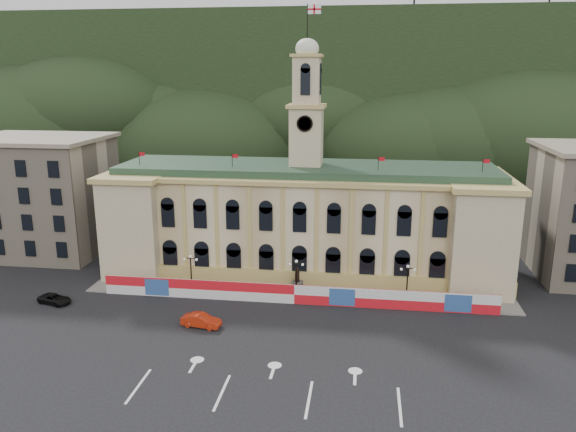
# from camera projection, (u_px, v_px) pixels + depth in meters

# --- Properties ---
(ground) EXTENTS (260.00, 260.00, 0.00)m
(ground) POSITION_uv_depth(u_px,v_px,m) (275.00, 363.00, 56.48)
(ground) COLOR black
(ground) RESTS_ON ground
(lane_markings) EXTENTS (26.00, 10.00, 0.02)m
(lane_markings) POSITION_uv_depth(u_px,v_px,m) (267.00, 390.00, 51.69)
(lane_markings) COLOR white
(lane_markings) RESTS_ON ground
(hill_ridge) EXTENTS (230.00, 80.00, 64.00)m
(hill_ridge) POSITION_uv_depth(u_px,v_px,m) (339.00, 102.00, 168.57)
(hill_ridge) COLOR black
(hill_ridge) RESTS_ON ground
(city_hall) EXTENTS (56.20, 17.60, 37.10)m
(city_hall) POSITION_uv_depth(u_px,v_px,m) (305.00, 218.00, 81.01)
(city_hall) COLOR beige
(city_hall) RESTS_ON ground
(side_building_left) EXTENTS (21.00, 17.00, 18.60)m
(side_building_left) POSITION_uv_depth(u_px,v_px,m) (40.00, 195.00, 89.51)
(side_building_left) COLOR tan
(side_building_left) RESTS_ON ground
(hoarding_fence) EXTENTS (50.00, 0.44, 2.50)m
(hoarding_fence) POSITION_uv_depth(u_px,v_px,m) (295.00, 294.00, 70.61)
(hoarding_fence) COLOR red
(hoarding_fence) RESTS_ON ground
(pavement) EXTENTS (56.00, 5.50, 0.16)m
(pavement) POSITION_uv_depth(u_px,v_px,m) (297.00, 295.00, 73.48)
(pavement) COLOR slate
(pavement) RESTS_ON ground
(statue) EXTENTS (1.40, 1.40, 3.72)m
(statue) POSITION_uv_depth(u_px,v_px,m) (297.00, 286.00, 73.45)
(statue) COLOR #595651
(statue) RESTS_ON ground
(lamp_left) EXTENTS (1.96, 0.44, 5.15)m
(lamp_left) POSITION_uv_depth(u_px,v_px,m) (191.00, 270.00, 73.87)
(lamp_left) COLOR black
(lamp_left) RESTS_ON ground
(lamp_center) EXTENTS (1.96, 0.44, 5.15)m
(lamp_center) POSITION_uv_depth(u_px,v_px,m) (296.00, 275.00, 72.01)
(lamp_center) COLOR black
(lamp_center) RESTS_ON ground
(lamp_right) EXTENTS (1.96, 0.44, 5.15)m
(lamp_right) POSITION_uv_depth(u_px,v_px,m) (407.00, 281.00, 70.16)
(lamp_right) COLOR black
(lamp_right) RESTS_ON ground
(red_sedan) EXTENTS (2.99, 5.10, 1.52)m
(red_sedan) POSITION_uv_depth(u_px,v_px,m) (201.00, 321.00, 64.28)
(red_sedan) COLOR #B5250C
(red_sedan) RESTS_ON ground
(black_suv) EXTENTS (4.24, 5.39, 1.21)m
(black_suv) POSITION_uv_depth(u_px,v_px,m) (55.00, 299.00, 70.76)
(black_suv) COLOR black
(black_suv) RESTS_ON ground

